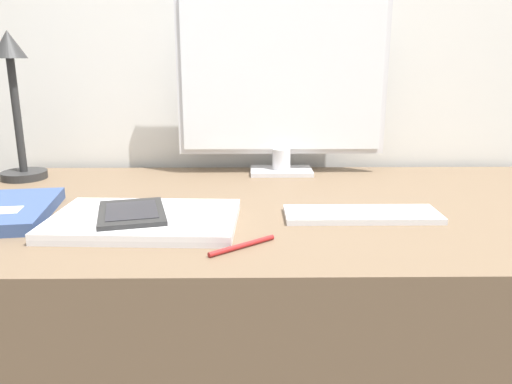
{
  "coord_description": "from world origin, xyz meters",
  "views": [
    {
      "loc": [
        -0.06,
        -0.91,
        1.07
      ],
      "look_at": [
        -0.05,
        0.02,
        0.82
      ],
      "focal_mm": 35.0,
      "sensor_mm": 36.0,
      "label": 1
    }
  ],
  "objects_px": {
    "laptop": "(145,221)",
    "keyboard": "(362,214)",
    "notebook": "(4,211)",
    "pen": "(242,246)",
    "ereader": "(131,213)",
    "desk_lamp": "(15,96)",
    "monitor": "(282,81)"
  },
  "relations": [
    {
      "from": "laptop",
      "to": "keyboard",
      "type": "bearing_deg",
      "value": 6.38
    },
    {
      "from": "notebook",
      "to": "pen",
      "type": "bearing_deg",
      "value": -20.1
    },
    {
      "from": "keyboard",
      "to": "laptop",
      "type": "bearing_deg",
      "value": -173.62
    },
    {
      "from": "ereader",
      "to": "desk_lamp",
      "type": "bearing_deg",
      "value": 133.68
    },
    {
      "from": "monitor",
      "to": "ereader",
      "type": "distance_m",
      "value": 0.6
    },
    {
      "from": "keyboard",
      "to": "notebook",
      "type": "bearing_deg",
      "value": 179.12
    },
    {
      "from": "monitor",
      "to": "keyboard",
      "type": "relative_size",
      "value": 1.82
    },
    {
      "from": "keyboard",
      "to": "notebook",
      "type": "height_order",
      "value": "notebook"
    },
    {
      "from": "ereader",
      "to": "laptop",
      "type": "bearing_deg",
      "value": 1.16
    },
    {
      "from": "desk_lamp",
      "to": "notebook",
      "type": "height_order",
      "value": "desk_lamp"
    },
    {
      "from": "keyboard",
      "to": "pen",
      "type": "bearing_deg",
      "value": -145.13
    },
    {
      "from": "laptop",
      "to": "pen",
      "type": "relative_size",
      "value": 3.23
    },
    {
      "from": "keyboard",
      "to": "pen",
      "type": "height_order",
      "value": "keyboard"
    },
    {
      "from": "ereader",
      "to": "desk_lamp",
      "type": "xyz_separation_m",
      "value": [
        -0.38,
        0.39,
        0.19
      ]
    },
    {
      "from": "laptop",
      "to": "ereader",
      "type": "distance_m",
      "value": 0.03
    },
    {
      "from": "pen",
      "to": "keyboard",
      "type": "bearing_deg",
      "value": 34.87
    },
    {
      "from": "ereader",
      "to": "pen",
      "type": "relative_size",
      "value": 1.72
    },
    {
      "from": "laptop",
      "to": "desk_lamp",
      "type": "xyz_separation_m",
      "value": [
        -0.4,
        0.39,
        0.21
      ]
    },
    {
      "from": "desk_lamp",
      "to": "monitor",
      "type": "bearing_deg",
      "value": 5.03
    },
    {
      "from": "ereader",
      "to": "pen",
      "type": "height_order",
      "value": "ereader"
    },
    {
      "from": "keyboard",
      "to": "desk_lamp",
      "type": "relative_size",
      "value": 0.82
    },
    {
      "from": "monitor",
      "to": "keyboard",
      "type": "height_order",
      "value": "monitor"
    },
    {
      "from": "ereader",
      "to": "monitor",
      "type": "bearing_deg",
      "value": 55.42
    },
    {
      "from": "monitor",
      "to": "laptop",
      "type": "xyz_separation_m",
      "value": [
        -0.29,
        -0.45,
        -0.24
      ]
    },
    {
      "from": "laptop",
      "to": "notebook",
      "type": "distance_m",
      "value": 0.3
    },
    {
      "from": "ereader",
      "to": "desk_lamp",
      "type": "relative_size",
      "value": 0.51
    },
    {
      "from": "ereader",
      "to": "pen",
      "type": "xyz_separation_m",
      "value": [
        0.21,
        -0.12,
        -0.02
      ]
    },
    {
      "from": "desk_lamp",
      "to": "pen",
      "type": "relative_size",
      "value": 3.39
    },
    {
      "from": "desk_lamp",
      "to": "laptop",
      "type": "bearing_deg",
      "value": -44.51
    },
    {
      "from": "laptop",
      "to": "desk_lamp",
      "type": "distance_m",
      "value": 0.6
    },
    {
      "from": "notebook",
      "to": "monitor",
      "type": "bearing_deg",
      "value": 34.05
    },
    {
      "from": "ereader",
      "to": "notebook",
      "type": "relative_size",
      "value": 0.67
    }
  ]
}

